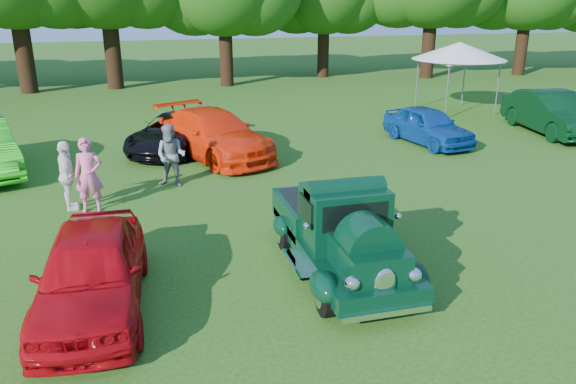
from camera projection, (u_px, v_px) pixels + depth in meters
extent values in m
plane|color=#244F12|center=(296.00, 266.00, 10.84)|extent=(120.00, 120.00, 0.00)
cylinder|color=black|center=(326.00, 296.00, 9.09)|extent=(0.20, 0.68, 0.68)
cylinder|color=black|center=(412.00, 284.00, 9.46)|extent=(0.20, 0.68, 0.68)
cylinder|color=black|center=(285.00, 233.00, 11.48)|extent=(0.20, 0.68, 0.68)
cylinder|color=black|center=(355.00, 226.00, 11.85)|extent=(0.20, 0.68, 0.68)
cube|color=black|center=(341.00, 248.00, 10.49)|extent=(1.58, 4.14, 0.31)
cube|color=black|center=(368.00, 259.00, 9.23)|extent=(1.01, 1.34, 0.57)
cube|color=black|center=(344.00, 217.00, 10.15)|extent=(1.44, 1.06, 1.11)
cube|color=black|center=(355.00, 217.00, 9.63)|extent=(1.20, 0.06, 0.48)
cube|color=black|center=(320.00, 211.00, 11.55)|extent=(1.58, 1.89, 0.53)
cube|color=black|center=(320.00, 200.00, 11.47)|extent=(1.36, 1.66, 0.05)
ellipsoid|color=black|center=(324.00, 287.00, 9.02)|extent=(0.46, 0.79, 0.46)
ellipsoid|color=black|center=(414.00, 275.00, 9.41)|extent=(0.46, 0.79, 0.46)
ellipsoid|color=black|center=(282.00, 226.00, 11.41)|extent=(0.35, 0.66, 0.39)
ellipsoid|color=black|center=(357.00, 218.00, 11.81)|extent=(0.35, 0.66, 0.39)
ellipsoid|color=white|center=(385.00, 284.00, 8.64)|extent=(0.37, 0.11, 0.55)
sphere|color=white|center=(352.00, 283.00, 8.55)|extent=(0.26, 0.26, 0.26)
sphere|color=white|center=(414.00, 275.00, 8.80)|extent=(0.26, 0.26, 0.26)
cube|color=white|center=(387.00, 313.00, 8.65)|extent=(1.49, 0.10, 0.10)
cube|color=white|center=(307.00, 212.00, 12.54)|extent=(1.49, 0.10, 0.10)
imported|color=#AA070E|center=(92.00, 271.00, 9.14)|extent=(1.86, 4.18, 1.40)
imported|color=black|center=(174.00, 133.00, 18.70)|extent=(3.77, 4.81, 1.22)
imported|color=#F42B08|center=(214.00, 134.00, 17.96)|extent=(3.89, 5.52, 1.48)
imported|color=navy|center=(428.00, 125.00, 19.61)|extent=(2.17, 3.98, 1.29)
imported|color=black|center=(552.00, 113.00, 21.01)|extent=(2.26, 4.93, 1.57)
imported|color=#E65E92|center=(89.00, 175.00, 13.32)|extent=(0.67, 0.45, 1.81)
imported|color=gray|center=(171.00, 156.00, 15.14)|extent=(1.02, 0.93, 1.71)
imported|color=white|center=(67.00, 176.00, 13.43)|extent=(0.55, 1.05, 1.71)
cube|color=silver|center=(458.00, 60.00, 24.49)|extent=(2.89, 2.89, 0.11)
cone|color=silver|center=(459.00, 51.00, 24.35)|extent=(4.23, 4.23, 0.74)
cylinder|color=slate|center=(447.00, 93.00, 23.40)|extent=(0.06, 0.06, 2.21)
cylinder|color=slate|center=(417.00, 84.00, 25.63)|extent=(0.06, 0.06, 2.21)
cylinder|color=slate|center=(497.00, 90.00, 24.11)|extent=(0.06, 0.06, 2.21)
cylinder|color=slate|center=(464.00, 82.00, 26.34)|extent=(0.06, 0.06, 2.21)
cylinder|color=black|center=(24.00, 50.00, 29.38)|extent=(0.89, 0.89, 4.47)
cylinder|color=black|center=(112.00, 48.00, 30.82)|extent=(0.87, 0.87, 4.37)
cylinder|color=black|center=(226.00, 52.00, 31.88)|extent=(0.75, 0.75, 3.75)
cylinder|color=black|center=(323.00, 48.00, 35.41)|extent=(0.72, 0.72, 3.60)
cylinder|color=black|center=(428.00, 44.00, 34.94)|extent=(0.82, 0.82, 4.10)
cylinder|color=black|center=(522.00, 45.00, 36.27)|extent=(0.77, 0.77, 3.85)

